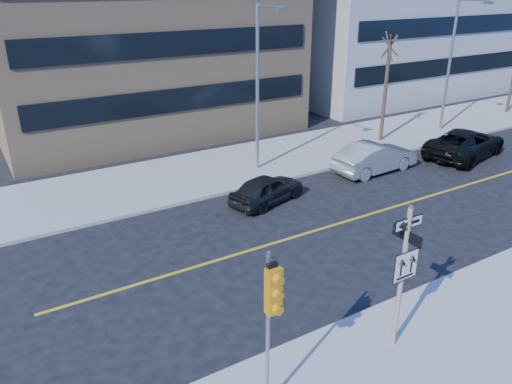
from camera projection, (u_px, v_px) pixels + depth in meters
ground at (333, 301)px, 15.38m from camera, size 120.00×120.00×0.00m
far_sidewalk at (428, 127)px, 33.39m from camera, size 66.00×6.00×0.15m
road_centerline at (472, 183)px, 24.26m from camera, size 40.00×0.14×0.01m
sign_pole at (403, 270)px, 12.45m from camera, size 0.92×0.92×4.06m
traffic_signal at (272, 303)px, 10.19m from camera, size 0.32×0.45×4.00m
parked_car_a at (267, 189)px, 21.93m from camera, size 2.51×4.04×1.28m
parked_car_b at (375, 157)px, 25.46m from camera, size 1.86×4.77×1.55m
parked_car_c at (465, 143)px, 27.62m from camera, size 3.81×6.11×1.58m
streetlight_a at (260, 79)px, 23.89m from camera, size 0.55×2.25×8.00m
streetlight_b at (454, 57)px, 30.58m from camera, size 0.55×2.25×8.00m
street_tree_west at (390, 49)px, 28.32m from camera, size 1.80×1.80×6.35m
building_grey_mid at (377, 1)px, 42.79m from camera, size 20.00×16.00×15.00m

